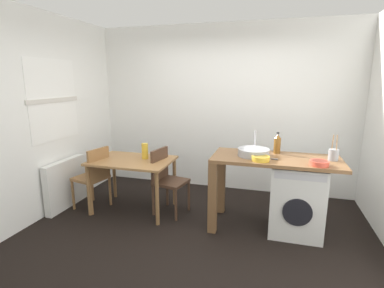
{
  "coord_description": "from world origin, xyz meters",
  "views": [
    {
      "loc": [
        0.84,
        -3.04,
        1.83
      ],
      "look_at": [
        -0.16,
        0.45,
        1.02
      ],
      "focal_mm": 27.26,
      "sensor_mm": 36.0,
      "label": 1
    }
  ],
  "objects_px": {
    "dining_table": "(132,166)",
    "chair_person_seat": "(94,175)",
    "washing_machine": "(296,198)",
    "colander": "(319,163)",
    "utensil_crock": "(333,154)",
    "mixing_bowl": "(261,158)",
    "chair_opposite": "(166,177)",
    "bottle_tall_green": "(277,144)",
    "vase": "(145,151)"
  },
  "relations": [
    {
      "from": "utensil_crock",
      "to": "vase",
      "type": "xyz_separation_m",
      "value": [
        -2.39,
        0.07,
        -0.14
      ]
    },
    {
      "from": "bottle_tall_green",
      "to": "vase",
      "type": "xyz_separation_m",
      "value": [
        -1.77,
        -0.1,
        -0.19
      ]
    },
    {
      "from": "chair_opposite",
      "to": "colander",
      "type": "height_order",
      "value": "colander"
    },
    {
      "from": "chair_person_seat",
      "to": "colander",
      "type": "xyz_separation_m",
      "value": [
        2.91,
        -0.12,
        0.44
      ]
    },
    {
      "from": "chair_opposite",
      "to": "utensil_crock",
      "type": "distance_m",
      "value": 2.12
    },
    {
      "from": "chair_person_seat",
      "to": "washing_machine",
      "type": "distance_m",
      "value": 2.72
    },
    {
      "from": "washing_machine",
      "to": "chair_person_seat",
      "type": "bearing_deg",
      "value": -178.0
    },
    {
      "from": "dining_table",
      "to": "chair_person_seat",
      "type": "relative_size",
      "value": 1.22
    },
    {
      "from": "bottle_tall_green",
      "to": "vase",
      "type": "distance_m",
      "value": 1.78
    },
    {
      "from": "chair_opposite",
      "to": "dining_table",
      "type": "bearing_deg",
      "value": -70.87
    },
    {
      "from": "washing_machine",
      "to": "bottle_tall_green",
      "type": "xyz_separation_m",
      "value": [
        -0.25,
        0.22,
        0.61
      ]
    },
    {
      "from": "utensil_crock",
      "to": "washing_machine",
      "type": "bearing_deg",
      "value": -171.9
    },
    {
      "from": "bottle_tall_green",
      "to": "utensil_crock",
      "type": "xyz_separation_m",
      "value": [
        0.62,
        -0.16,
        -0.05
      ]
    },
    {
      "from": "mixing_bowl",
      "to": "utensil_crock",
      "type": "bearing_deg",
      "value": 17.41
    },
    {
      "from": "washing_machine",
      "to": "vase",
      "type": "relative_size",
      "value": 3.93
    },
    {
      "from": "chair_person_seat",
      "to": "chair_opposite",
      "type": "relative_size",
      "value": 1.0
    },
    {
      "from": "mixing_bowl",
      "to": "colander",
      "type": "distance_m",
      "value": 0.62
    },
    {
      "from": "dining_table",
      "to": "colander",
      "type": "distance_m",
      "value": 2.39
    },
    {
      "from": "chair_person_seat",
      "to": "colander",
      "type": "relative_size",
      "value": 4.5
    },
    {
      "from": "colander",
      "to": "vase",
      "type": "height_order",
      "value": "colander"
    },
    {
      "from": "utensil_crock",
      "to": "colander",
      "type": "height_order",
      "value": "utensil_crock"
    },
    {
      "from": "chair_person_seat",
      "to": "chair_opposite",
      "type": "distance_m",
      "value": 1.04
    },
    {
      "from": "washing_machine",
      "to": "mixing_bowl",
      "type": "relative_size",
      "value": 4.21
    },
    {
      "from": "chair_opposite",
      "to": "bottle_tall_green",
      "type": "distance_m",
      "value": 1.54
    },
    {
      "from": "washing_machine",
      "to": "colander",
      "type": "height_order",
      "value": "colander"
    },
    {
      "from": "washing_machine",
      "to": "utensil_crock",
      "type": "distance_m",
      "value": 0.67
    },
    {
      "from": "chair_opposite",
      "to": "vase",
      "type": "relative_size",
      "value": 4.11
    },
    {
      "from": "washing_machine",
      "to": "mixing_bowl",
      "type": "distance_m",
      "value": 0.7
    },
    {
      "from": "washing_machine",
      "to": "bottle_tall_green",
      "type": "bearing_deg",
      "value": 139.7
    },
    {
      "from": "dining_table",
      "to": "chair_opposite",
      "type": "bearing_deg",
      "value": 7.73
    },
    {
      "from": "chair_person_seat",
      "to": "colander",
      "type": "bearing_deg",
      "value": -80.62
    },
    {
      "from": "bottle_tall_green",
      "to": "mixing_bowl",
      "type": "relative_size",
      "value": 1.32
    },
    {
      "from": "chair_person_seat",
      "to": "vase",
      "type": "distance_m",
      "value": 0.81
    },
    {
      "from": "chair_person_seat",
      "to": "vase",
      "type": "bearing_deg",
      "value": -61.05
    },
    {
      "from": "chair_person_seat",
      "to": "vase",
      "type": "height_order",
      "value": "vase"
    },
    {
      "from": "mixing_bowl",
      "to": "vase",
      "type": "height_order",
      "value": "mixing_bowl"
    },
    {
      "from": "utensil_crock",
      "to": "dining_table",
      "type": "bearing_deg",
      "value": -179.28
    },
    {
      "from": "vase",
      "to": "chair_opposite",
      "type": "bearing_deg",
      "value": -6.16
    },
    {
      "from": "colander",
      "to": "vase",
      "type": "bearing_deg",
      "value": 171.3
    },
    {
      "from": "chair_person_seat",
      "to": "chair_opposite",
      "type": "height_order",
      "value": "same"
    },
    {
      "from": "mixing_bowl",
      "to": "utensil_crock",
      "type": "xyz_separation_m",
      "value": [
        0.8,
        0.25,
        0.04
      ]
    },
    {
      "from": "bottle_tall_green",
      "to": "utensil_crock",
      "type": "height_order",
      "value": "utensil_crock"
    },
    {
      "from": "chair_person_seat",
      "to": "bottle_tall_green",
      "type": "xyz_separation_m",
      "value": [
        2.47,
        0.31,
        0.53
      ]
    },
    {
      "from": "chair_person_seat",
      "to": "mixing_bowl",
      "type": "distance_m",
      "value": 2.33
    },
    {
      "from": "colander",
      "to": "utensil_crock",
      "type": "bearing_deg",
      "value": 56.3
    },
    {
      "from": "chair_person_seat",
      "to": "utensil_crock",
      "type": "height_order",
      "value": "utensil_crock"
    },
    {
      "from": "dining_table",
      "to": "vase",
      "type": "relative_size",
      "value": 5.02
    },
    {
      "from": "dining_table",
      "to": "chair_opposite",
      "type": "distance_m",
      "value": 0.5
    },
    {
      "from": "chair_person_seat",
      "to": "washing_machine",
      "type": "height_order",
      "value": "chair_person_seat"
    },
    {
      "from": "mixing_bowl",
      "to": "colander",
      "type": "relative_size",
      "value": 1.02
    }
  ]
}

